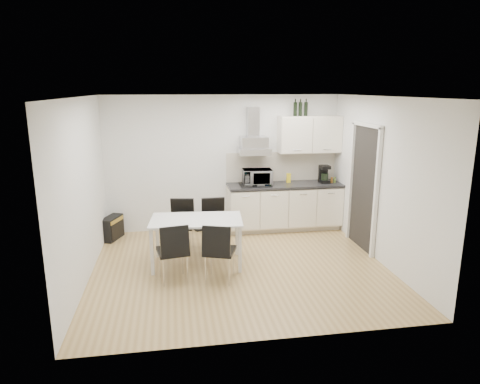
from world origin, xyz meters
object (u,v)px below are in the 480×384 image
object	(u,v)px
guitar_amp	(112,228)
chair_far_left	(181,226)
kitchenette	(286,188)
chair_near_right	(220,252)
floor_speaker	(199,222)
chair_far_right	(215,225)
dining_table	(196,224)
chair_near_left	(173,252)

from	to	relation	value
guitar_amp	chair_far_left	bearing A→B (deg)	-10.77
kitchenette	guitar_amp	bearing A→B (deg)	-178.53
chair_near_right	floor_speaker	size ratio (longest dim) A/B	2.79
kitchenette	chair_far_left	world-z (taller)	kitchenette
chair_far_right	dining_table	bearing A→B (deg)	58.57
chair_near_left	guitar_amp	bearing A→B (deg)	109.51
dining_table	chair_far_left	bearing A→B (deg)	114.59
chair_near_left	guitar_amp	size ratio (longest dim) A/B	1.59
chair_near_left	guitar_amp	distance (m)	2.25
chair_near_left	guitar_amp	world-z (taller)	chair_near_left
chair_far_right	chair_near_left	xyz separation A→B (m)	(-0.72, -1.12, 0.00)
floor_speaker	guitar_amp	bearing A→B (deg)	165.16
kitchenette	chair_far_right	distance (m)	1.80
chair_far_right	chair_near_right	xyz separation A→B (m)	(-0.05, -1.22, 0.00)
chair_far_left	guitar_amp	bearing A→B (deg)	-22.61
chair_near_left	chair_near_right	xyz separation A→B (m)	(0.66, -0.10, 0.00)
chair_far_right	floor_speaker	bearing A→B (deg)	-81.17
chair_far_left	guitar_amp	xyz separation A→B (m)	(-1.25, 0.79, -0.23)
dining_table	chair_far_left	distance (m)	0.71
kitchenette	dining_table	distance (m)	2.38
chair_far_right	chair_near_left	bearing A→B (deg)	55.95
kitchenette	guitar_amp	distance (m)	3.37
chair_near_left	chair_near_right	bearing A→B (deg)	-18.26
chair_far_left	floor_speaker	size ratio (longest dim) A/B	2.79
chair_far_left	chair_far_right	bearing A→B (deg)	-173.72
dining_table	chair_near_left	size ratio (longest dim) A/B	1.67
chair_near_right	dining_table	bearing A→B (deg)	133.61
chair_far_right	floor_speaker	world-z (taller)	chair_far_right
chair_far_left	chair_near_left	world-z (taller)	same
chair_near_right	floor_speaker	xyz separation A→B (m)	(-0.14, 2.30, -0.28)
dining_table	floor_speaker	distance (m)	1.75
guitar_amp	floor_speaker	distance (m)	1.64
kitchenette	chair_far_right	size ratio (longest dim) A/B	2.86
chair_near_left	floor_speaker	xyz separation A→B (m)	(0.52, 2.20, -0.28)
chair_far_right	chair_near_left	world-z (taller)	same
kitchenette	chair_near_right	size ratio (longest dim) A/B	2.86
dining_table	floor_speaker	bearing A→B (deg)	90.03
chair_far_right	guitar_amp	world-z (taller)	chair_far_right
dining_table	guitar_amp	size ratio (longest dim) A/B	2.66
chair_far_left	chair_near_left	bearing A→B (deg)	92.40
chair_far_left	chair_far_right	distance (m)	0.57
dining_table	chair_near_right	bearing A→B (deg)	-60.37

